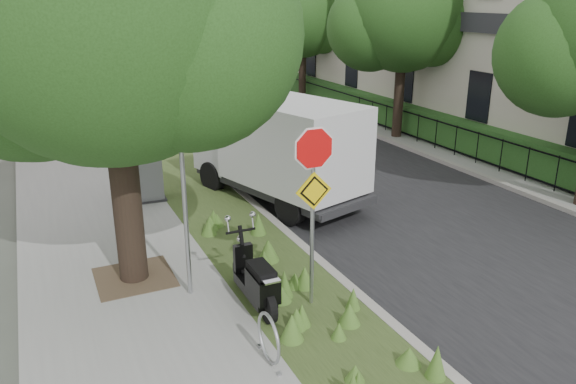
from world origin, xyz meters
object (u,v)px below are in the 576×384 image
sign_assembly (313,181)px  scooter_near (258,286)px  box_truck (280,146)px  utility_cabinet (143,175)px

sign_assembly → scooter_near: (-0.90, 0.22, -1.78)m
sign_assembly → scooter_near: sign_assembly is taller
sign_assembly → box_truck: 5.47m
scooter_near → box_truck: bearing=62.0°
utility_cabinet → box_truck: bearing=-21.2°
scooter_near → box_truck: 5.64m
sign_assembly → box_truck: bearing=71.6°
scooter_near → box_truck: box_truck is taller
scooter_near → box_truck: (2.61, 4.91, 0.95)m
scooter_near → box_truck: size_ratio=0.34×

